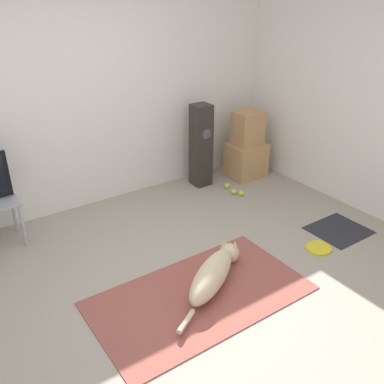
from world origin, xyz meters
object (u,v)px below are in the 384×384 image
(tennis_ball_near_speaker, at_px, (241,193))
(tennis_ball_loose_on_carpet, at_px, (227,186))
(cardboard_box_upper, at_px, (248,128))
(cardboard_box_lower, at_px, (246,160))
(dog, at_px, (214,273))
(floor_speaker, at_px, (201,146))
(frisbee, at_px, (319,248))
(tennis_ball_by_boxes, at_px, (234,192))

(tennis_ball_near_speaker, distance_m, tennis_ball_loose_on_carpet, 0.27)
(cardboard_box_upper, bearing_deg, cardboard_box_lower, -119.63)
(cardboard_box_upper, relative_size, tennis_ball_loose_on_carpet, 6.52)
(dog, xyz_separation_m, tennis_ball_near_speaker, (1.32, 1.19, -0.10))
(floor_speaker, bearing_deg, cardboard_box_lower, -11.72)
(frisbee, xyz_separation_m, floor_speaker, (-0.08, 1.88, 0.51))
(dog, bearing_deg, cardboard_box_lower, 42.61)
(frisbee, distance_m, tennis_ball_by_boxes, 1.40)
(frisbee, height_order, floor_speaker, floor_speaker)
(frisbee, relative_size, tennis_ball_by_boxes, 3.86)
(frisbee, distance_m, floor_speaker, 1.95)
(cardboard_box_upper, bearing_deg, tennis_ball_near_speaker, -134.96)
(tennis_ball_near_speaker, bearing_deg, frisbee, -95.60)
(dog, relative_size, tennis_ball_near_speaker, 15.24)
(frisbee, xyz_separation_m, cardboard_box_upper, (0.58, 1.76, 0.65))
(cardboard_box_lower, height_order, tennis_ball_near_speaker, cardboard_box_lower)
(floor_speaker, bearing_deg, tennis_ball_loose_on_carpet, -56.68)
(cardboard_box_lower, distance_m, tennis_ball_near_speaker, 0.64)
(frisbee, distance_m, tennis_ball_loose_on_carpet, 1.59)
(cardboard_box_lower, distance_m, tennis_ball_loose_on_carpet, 0.51)
(tennis_ball_loose_on_carpet, bearing_deg, tennis_ball_near_speaker, -88.05)
(frisbee, relative_size, floor_speaker, 0.24)
(floor_speaker, distance_m, tennis_ball_near_speaker, 0.77)
(frisbee, distance_m, cardboard_box_upper, 1.97)
(dog, distance_m, floor_speaker, 2.11)
(dog, distance_m, frisbee, 1.21)
(frisbee, relative_size, cardboard_box_lower, 0.54)
(cardboard_box_lower, bearing_deg, dog, -137.39)
(cardboard_box_lower, bearing_deg, tennis_ball_loose_on_carpet, -159.79)
(cardboard_box_upper, bearing_deg, dog, -137.26)
(floor_speaker, distance_m, tennis_ball_loose_on_carpet, 0.60)
(frisbee, height_order, tennis_ball_near_speaker, tennis_ball_near_speaker)
(floor_speaker, height_order, tennis_ball_by_boxes, floor_speaker)
(frisbee, bearing_deg, tennis_ball_by_boxes, 86.61)
(cardboard_box_lower, height_order, tennis_ball_loose_on_carpet, cardboard_box_lower)
(tennis_ball_by_boxes, bearing_deg, tennis_ball_loose_on_carpet, 78.52)
(dog, bearing_deg, tennis_ball_by_boxes, 44.92)
(dog, relative_size, floor_speaker, 0.97)
(cardboard_box_lower, bearing_deg, tennis_ball_by_boxes, -144.41)
(floor_speaker, bearing_deg, cardboard_box_upper, -10.19)
(frisbee, bearing_deg, tennis_ball_near_speaker, 84.40)
(dog, xyz_separation_m, floor_speaker, (1.12, 1.75, 0.38))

